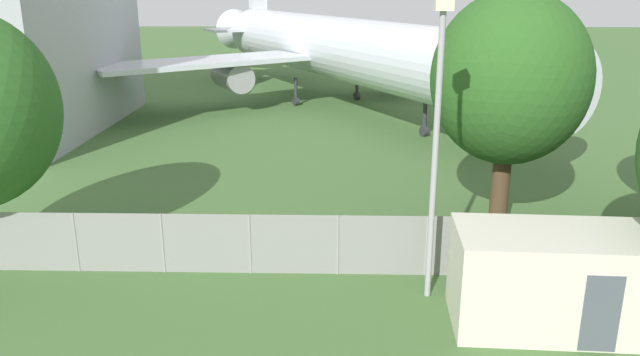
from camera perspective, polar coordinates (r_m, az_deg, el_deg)
name	(u,v)px	position (r m, az deg, el deg)	size (l,w,h in m)	color
perimeter_fence	(250,244)	(18.24, -6.42, -6.03)	(56.07, 0.07, 1.83)	gray
airplane	(335,48)	(43.31, 1.37, 11.78)	(29.91, 37.03, 12.14)	silver
portable_cabin	(554,280)	(16.42, 20.63, -8.68)	(4.95, 2.67, 2.45)	beige
tree_behind_benches	(510,79)	(21.25, 16.98, 8.63)	(5.10, 5.10, 8.01)	#4C3823
light_mast	(437,123)	(15.90, 10.64, 5.00)	(0.44, 0.44, 7.87)	#99999E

